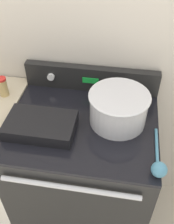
{
  "coord_description": "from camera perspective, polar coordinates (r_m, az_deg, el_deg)",
  "views": [
    {
      "loc": [
        0.18,
        -0.62,
        1.83
      ],
      "look_at": [
        0.02,
        0.33,
        0.97
      ],
      "focal_mm": 42.0,
      "sensor_mm": 36.0,
      "label": 1
    }
  ],
  "objects": [
    {
      "name": "spice_jar_red_cap",
      "position": [
        1.51,
        -17.85,
        5.28
      ],
      "size": [
        0.05,
        0.05,
        0.11
      ],
      "color": "tan",
      "rests_on": "side_counter"
    },
    {
      "name": "ladle",
      "position": [
        1.15,
        15.36,
        -11.37
      ],
      "size": [
        0.07,
        0.29,
        0.07
      ],
      "color": "teal",
      "rests_on": "stove_range"
    },
    {
      "name": "stove_range",
      "position": [
        1.67,
        -0.79,
        -13.57
      ],
      "size": [
        0.76,
        0.65,
        0.91
      ],
      "color": "black",
      "rests_on": "ground_plane"
    },
    {
      "name": "control_panel",
      "position": [
        1.5,
        0.94,
        7.3
      ],
      "size": [
        0.76,
        0.07,
        0.15
      ],
      "color": "black",
      "rests_on": "stove_range"
    },
    {
      "name": "casserole_dish",
      "position": [
        1.28,
        -10.08,
        -2.74
      ],
      "size": [
        0.33,
        0.21,
        0.06
      ],
      "color": "black",
      "rests_on": "stove_range"
    },
    {
      "name": "kitchen_wall",
      "position": [
        1.42,
        1.45,
        17.51
      ],
      "size": [
        8.0,
        0.05,
        2.5
      ],
      "color": "beige",
      "rests_on": "ground_plane"
    },
    {
      "name": "mixing_bowl",
      "position": [
        1.28,
        6.87,
        1.11
      ],
      "size": [
        0.3,
        0.3,
        0.17
      ],
      "color": "silver",
      "rests_on": "stove_range"
    }
  ]
}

